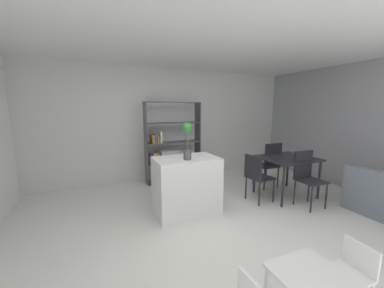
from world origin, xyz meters
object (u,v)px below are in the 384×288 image
(dining_table, at_px, (287,162))
(dining_chair_far, at_px, (269,162))
(kitchen_island, at_px, (186,185))
(open_bookshelf, at_px, (169,148))
(dining_chair_island_side, at_px, (257,174))
(child_chair_right, at_px, (351,272))
(potted_plant_on_island, at_px, (187,139))
(dining_chair_near, at_px, (307,174))
(child_table, at_px, (311,284))

(dining_table, relative_size, dining_chair_far, 1.03)
(kitchen_island, xyz_separation_m, open_bookshelf, (0.22, 1.62, 0.33))
(dining_chair_island_side, bearing_deg, child_chair_right, 157.40)
(potted_plant_on_island, distance_m, dining_chair_far, 2.22)
(dining_chair_island_side, xyz_separation_m, dining_chair_near, (0.72, -0.45, 0.05))
(dining_chair_near, bearing_deg, dining_chair_far, 90.55)
(child_chair_right, bearing_deg, dining_chair_far, 155.01)
(kitchen_island, height_order, dining_chair_island_side, kitchen_island)
(child_table, bearing_deg, dining_table, 47.74)
(dining_chair_island_side, bearing_deg, open_bookshelf, 28.15)
(open_bookshelf, height_order, dining_chair_near, open_bookshelf)
(dining_chair_near, bearing_deg, child_chair_right, -130.52)
(child_table, bearing_deg, potted_plant_on_island, 94.89)
(dining_chair_near, bearing_deg, open_bookshelf, 130.06)
(open_bookshelf, height_order, dining_table, open_bookshelf)
(dining_chair_island_side, relative_size, dining_chair_far, 0.88)
(child_table, xyz_separation_m, dining_chair_far, (1.89, 2.53, 0.20))
(potted_plant_on_island, distance_m, dining_chair_near, 2.22)
(dining_table, relative_size, dining_chair_near, 1.05)
(open_bookshelf, xyz_separation_m, child_chair_right, (0.41, -3.81, -0.46))
(open_bookshelf, height_order, child_chair_right, open_bookshelf)
(child_table, xyz_separation_m, dining_chair_island_side, (1.17, 2.07, 0.14))
(dining_chair_island_side, bearing_deg, dining_table, -93.70)
(dining_table, xyz_separation_m, dining_chair_near, (0.00, -0.46, -0.11))
(dining_chair_island_side, distance_m, dining_chair_far, 0.85)
(open_bookshelf, xyz_separation_m, child_table, (-0.07, -3.81, -0.41))
(dining_chair_far, bearing_deg, child_table, 54.65)
(potted_plant_on_island, relative_size, dining_chair_near, 0.59)
(child_table, height_order, dining_table, dining_table)
(dining_chair_near, bearing_deg, dining_table, 90.44)
(kitchen_island, bearing_deg, dining_chair_near, -15.50)
(potted_plant_on_island, height_order, dining_chair_island_side, potted_plant_on_island)
(dining_chair_island_side, bearing_deg, kitchen_island, 80.88)
(child_chair_right, relative_size, dining_table, 0.57)
(potted_plant_on_island, height_order, dining_chair_near, potted_plant_on_island)
(dining_chair_far, bearing_deg, potted_plant_on_island, 14.01)
(kitchen_island, distance_m, child_chair_right, 2.28)
(open_bookshelf, xyz_separation_m, dining_table, (1.82, -1.73, -0.11))
(child_chair_right, bearing_deg, dining_chair_near, 143.07)
(dining_chair_near, height_order, dining_chair_far, dining_chair_far)
(potted_plant_on_island, xyz_separation_m, open_bookshelf, (0.25, 1.74, -0.45))
(dining_table, xyz_separation_m, dining_chair_far, (-0.00, 0.45, -0.10))
(open_bookshelf, height_order, dining_chair_island_side, open_bookshelf)
(child_chair_right, height_order, dining_chair_island_side, dining_chair_island_side)
(dining_chair_island_side, height_order, dining_chair_near, dining_chair_near)
(kitchen_island, height_order, dining_chair_near, dining_chair_near)
(child_table, distance_m, dining_chair_near, 2.50)
(kitchen_island, bearing_deg, open_bookshelf, 82.20)
(potted_plant_on_island, height_order, dining_chair_far, potted_plant_on_island)
(kitchen_island, distance_m, dining_chair_island_side, 1.33)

